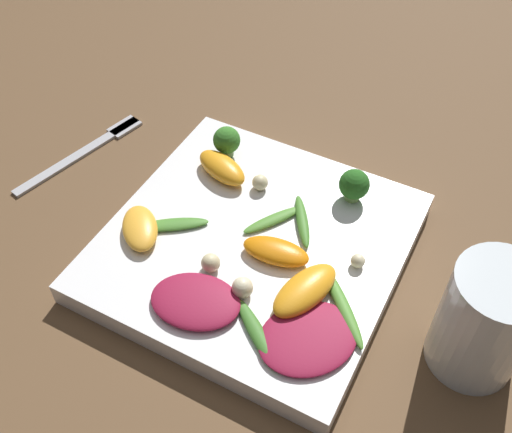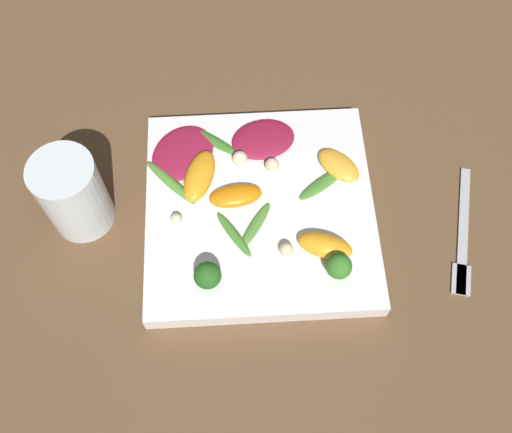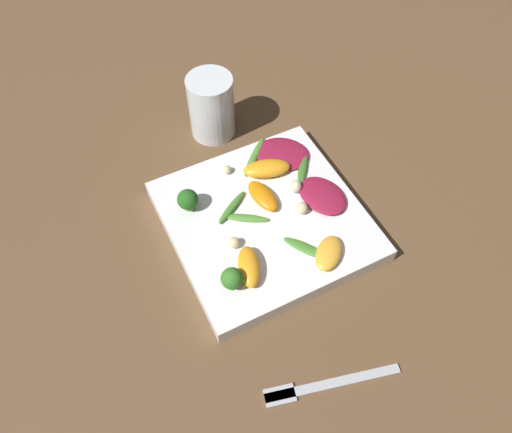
{
  "view_description": "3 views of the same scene",
  "coord_description": "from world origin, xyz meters",
  "views": [
    {
      "loc": [
        0.17,
        -0.31,
        0.45
      ],
      "look_at": [
        -0.01,
        0.01,
        0.04
      ],
      "focal_mm": 42.0,
      "sensor_mm": 36.0,
      "label": 1
    },
    {
      "loc": [
        0.02,
        0.32,
        0.63
      ],
      "look_at": [
        0.01,
        0.02,
        0.04
      ],
      "focal_mm": 42.0,
      "sensor_mm": 36.0,
      "label": 2
    },
    {
      "loc": [
        -0.35,
        0.19,
        0.59
      ],
      "look_at": [
        -0.01,
        0.02,
        0.05
      ],
      "focal_mm": 35.0,
      "sensor_mm": 36.0,
      "label": 3
    }
  ],
  "objects": [
    {
      "name": "arugula_sprig_2",
      "position": [
        0.1,
        -0.03,
        0.03
      ],
      "size": [
        0.06,
        0.07,
        0.01
      ],
      "color": "#518E33",
      "rests_on": "plate"
    },
    {
      "name": "macadamia_nut_1",
      "position": [
        -0.02,
        -0.05,
        0.03
      ],
      "size": [
        0.02,
        0.02,
        0.02
      ],
      "color": "beige",
      "rests_on": "plate"
    },
    {
      "name": "drinking_glass",
      "position": [
        0.21,
        -0.01,
        0.05
      ],
      "size": [
        0.07,
        0.07,
        0.11
      ],
      "color": "white",
      "rests_on": "ground_plane"
    },
    {
      "name": "orange_segment_2",
      "position": [
        -0.1,
        -0.04,
        0.03
      ],
      "size": [
        0.06,
        0.06,
        0.01
      ],
      "color": "#FCAD33",
      "rests_on": "plate"
    },
    {
      "name": "broccoli_floret_1",
      "position": [
        0.06,
        0.09,
        0.04
      ],
      "size": [
        0.03,
        0.03,
        0.03
      ],
      "color": "#84AD5B",
      "rests_on": "plate"
    },
    {
      "name": "broccoli_floret_0",
      "position": [
        -0.08,
        0.09,
        0.04
      ],
      "size": [
        0.03,
        0.03,
        0.03
      ],
      "color": "#7A9E51",
      "rests_on": "plate"
    },
    {
      "name": "macadamia_nut_2",
      "position": [
        0.1,
        0.01,
        0.03
      ],
      "size": [
        0.01,
        0.01,
        0.01
      ],
      "color": "beige",
      "rests_on": "plate"
    },
    {
      "name": "macadamia_nut_0",
      "position": [
        -0.03,
        0.06,
        0.03
      ],
      "size": [
        0.02,
        0.02,
        0.02
      ],
      "color": "beige",
      "rests_on": "plate"
    },
    {
      "name": "orange_segment_1",
      "position": [
        0.03,
        -0.01,
        0.03
      ],
      "size": [
        0.06,
        0.04,
        0.02
      ],
      "color": "orange",
      "rests_on": "plate"
    },
    {
      "name": "macadamia_nut_3",
      "position": [
        0.02,
        -0.06,
        0.03
      ],
      "size": [
        0.02,
        0.02,
        0.02
      ],
      "color": "beige",
      "rests_on": "plate"
    },
    {
      "name": "arugula_sprig_0",
      "position": [
        0.01,
        0.03,
        0.03
      ],
      "size": [
        0.05,
        0.06,
        0.01
      ],
      "color": "#518E33",
      "rests_on": "plate"
    },
    {
      "name": "orange_segment_0",
      "position": [
        0.07,
        -0.04,
        0.03
      ],
      "size": [
        0.05,
        0.08,
        0.02
      ],
      "color": "orange",
      "rests_on": "plate"
    },
    {
      "name": "arugula_sprig_4",
      "position": [
        0.05,
        -0.09,
        0.03
      ],
      "size": [
        0.07,
        0.05,
        0.01
      ],
      "color": "#3D7528",
      "rests_on": "plate"
    },
    {
      "name": "arugula_sprig_3",
      "position": [
        -0.07,
        -0.02,
        0.03
      ],
      "size": [
        0.07,
        0.05,
        0.01
      ],
      "color": "#47842D",
      "rests_on": "plate"
    },
    {
      "name": "arugula_sprig_1",
      "position": [
        0.03,
        0.04,
        0.03
      ],
      "size": [
        0.04,
        0.06,
        0.01
      ],
      "color": "#47842D",
      "rests_on": "plate"
    },
    {
      "name": "radicchio_leaf_0",
      "position": [
        -0.01,
        -0.09,
        0.03
      ],
      "size": [
        0.09,
        0.07,
        0.01
      ],
      "color": "maroon",
      "rests_on": "plate"
    },
    {
      "name": "plate",
      "position": [
        0.0,
        0.0,
        0.01
      ],
      "size": [
        0.26,
        0.26,
        0.02
      ],
      "color": "white",
      "rests_on": "ground_plane"
    },
    {
      "name": "orange_segment_3",
      "position": [
        -0.07,
        0.06,
        0.03
      ],
      "size": [
        0.07,
        0.05,
        0.02
      ],
      "color": "orange",
      "rests_on": "plate"
    },
    {
      "name": "fork",
      "position": [
        -0.23,
        0.05,
        0.0
      ],
      "size": [
        0.06,
        0.16,
        0.01
      ],
      "color": "#B2B2B7",
      "rests_on": "ground_plane"
    },
    {
      "name": "radicchio_leaf_1",
      "position": [
        0.09,
        -0.07,
        0.03
      ],
      "size": [
        0.1,
        0.11,
        0.01
      ],
      "color": "maroon",
      "rests_on": "plate"
    },
    {
      "name": "ground_plane",
      "position": [
        0.0,
        0.0,
        0.0
      ],
      "size": [
        2.4,
        2.4,
        0.0
      ],
      "primitive_type": "plane",
      "color": "brown"
    }
  ]
}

